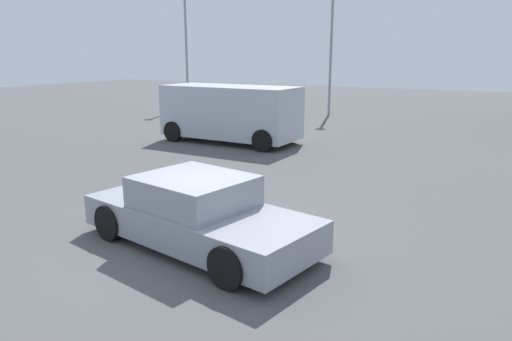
# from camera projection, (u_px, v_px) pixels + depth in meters

# --- Properties ---
(ground_plane) EXTENTS (80.00, 80.00, 0.00)m
(ground_plane) POSITION_uv_depth(u_px,v_px,m) (197.00, 243.00, 8.26)
(ground_plane) COLOR #515154
(sedan_foreground) EXTENTS (4.48, 2.45, 1.22)m
(sedan_foreground) POSITION_uv_depth(u_px,v_px,m) (198.00, 214.00, 8.05)
(sedan_foreground) COLOR gray
(sedan_foreground) RESTS_ON ground_plane
(dog) EXTENTS (0.61, 0.37, 0.40)m
(dog) POSITION_uv_depth(u_px,v_px,m) (119.00, 196.00, 10.15)
(dog) COLOR olive
(dog) RESTS_ON ground_plane
(van_white) EXTENTS (5.11, 2.27, 2.08)m
(van_white) POSITION_uv_depth(u_px,v_px,m) (230.00, 112.00, 17.46)
(van_white) COLOR #B2B7C1
(van_white) RESTS_ON ground_plane
(light_post_near) EXTENTS (0.44, 0.44, 7.05)m
(light_post_near) POSITION_uv_depth(u_px,v_px,m) (186.00, 27.00, 27.89)
(light_post_near) COLOR gray
(light_post_near) RESTS_ON ground_plane
(light_post_mid) EXTENTS (0.44, 0.44, 6.26)m
(light_post_mid) POSITION_uv_depth(u_px,v_px,m) (332.00, 33.00, 24.43)
(light_post_mid) COLOR gray
(light_post_mid) RESTS_ON ground_plane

